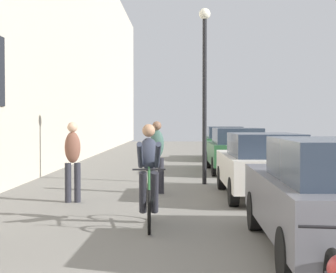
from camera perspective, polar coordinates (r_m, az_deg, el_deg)
The scene contains 9 objects.
building_facade_left at distance 17.62m, azimuth -14.42°, elevation 13.35°, with size 0.54×68.00×10.70m.
cyclist_on_bicycle at distance 8.94m, azimuth -2.08°, elevation -4.43°, with size 0.52×1.76×1.74m.
pedestrian_near at distance 11.65m, azimuth -10.22°, elevation -2.20°, with size 0.37×0.28×1.74m.
pedestrian_mid at distance 12.86m, azimuth -1.20°, elevation -1.76°, with size 0.34×0.24×1.76m.
street_lamp at distance 14.88m, azimuth 3.96°, elevation 6.84°, with size 0.32×0.32×4.90m.
parked_car_nearest at distance 7.30m, azimuth 17.28°, elevation -5.97°, with size 1.89×4.35×1.54m.
parked_car_second at distance 12.39m, azimuth 10.06°, elevation -2.95°, with size 1.80×4.20×1.49m.
parked_car_third at distance 18.42m, azimuth 7.27°, elevation -1.37°, with size 1.87×4.34×1.54m.
parked_car_fourth at distance 24.64m, azimuth 6.04°, elevation -0.63°, with size 1.88×4.32×1.53m.
Camera 1 is at (1.17, -2.62, 1.75)m, focal length 56.68 mm.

